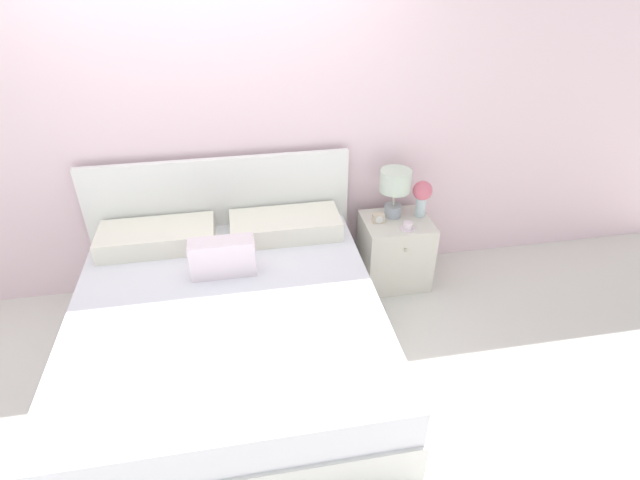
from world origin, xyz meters
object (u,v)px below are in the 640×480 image
bed (229,326)px  alarm_clock (378,218)px  table_lamp (395,185)px  teacup (408,226)px  nightstand (395,251)px  flower_vase (422,194)px

bed → alarm_clock: 1.34m
bed → table_lamp: (1.26, 0.74, 0.51)m
table_lamp → alarm_clock: 0.27m
table_lamp → alarm_clock: bearing=-151.4°
bed → teacup: bed is taller
nightstand → flower_vase: (0.19, 0.04, 0.45)m
bed → flower_vase: size_ratio=6.83×
nightstand → table_lamp: bearing=102.4°
alarm_clock → nightstand: bearing=-1.8°
nightstand → teacup: bearing=-75.5°
bed → flower_vase: 1.69m
table_lamp → flower_vase: bearing=-9.4°
teacup → alarm_clock: alarm_clock is taller
nightstand → teacup: teacup is taller
table_lamp → alarm_clock: (-0.13, -0.07, -0.22)m
nightstand → alarm_clock: bearing=178.2°
bed → teacup: size_ratio=17.84×
alarm_clock → table_lamp: bearing=28.6°
teacup → alarm_clock: bearing=143.7°
bed → nightstand: bed is taller
table_lamp → teacup: (0.05, -0.20, -0.23)m
table_lamp → alarm_clock: table_lamp is taller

